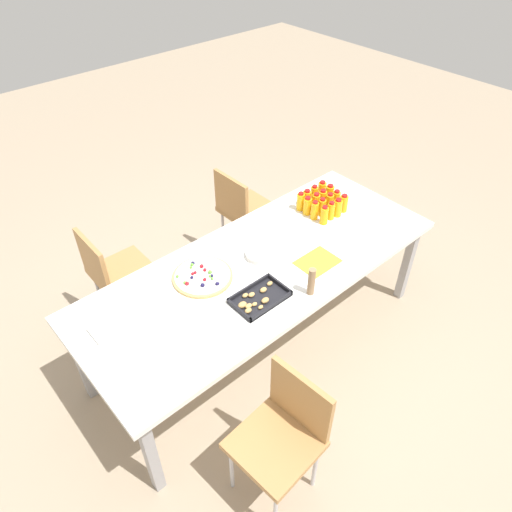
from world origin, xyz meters
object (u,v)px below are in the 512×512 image
(juice_bottle_0, at_px, (322,190))
(juice_bottle_2, at_px, (307,198))
(napkin_stack, at_px, (105,330))
(juice_bottle_4, at_px, (330,194))
(juice_bottle_1, at_px, (314,194))
(snack_tray, at_px, (258,299))
(juice_bottle_12, at_px, (344,203))
(chair_far_right, at_px, (284,431))
(juice_bottle_14, at_px, (331,211))
(juice_bottle_10, at_px, (322,207))
(chair_near_left, at_px, (243,207))
(fruit_pizza, at_px, (202,276))
(party_table, at_px, (262,271))
(juice_bottle_3, at_px, (301,202))
(juice_bottle_11, at_px, (315,210))
(juice_bottle_13, at_px, (338,208))
(juice_bottle_9, at_px, (330,203))
(juice_bottle_15, at_px, (324,215))
(juice_bottle_6, at_px, (316,202))
(cardboard_tube, at_px, (311,282))
(plate_stack, at_px, (260,254))
(chair_near_right, at_px, (113,271))
(juice_bottle_5, at_px, (322,199))
(paper_folder, at_px, (317,262))
(juice_bottle_8, at_px, (336,199))

(juice_bottle_0, relative_size, juice_bottle_2, 1.08)
(napkin_stack, bearing_deg, juice_bottle_4, -179.21)
(juice_bottle_0, height_order, juice_bottle_1, juice_bottle_0)
(snack_tray, bearing_deg, juice_bottle_4, -159.16)
(juice_bottle_4, bearing_deg, juice_bottle_12, 87.09)
(chair_far_right, relative_size, juice_bottle_2, 6.14)
(juice_bottle_1, xyz_separation_m, juice_bottle_14, (0.07, 0.23, 0.00))
(juice_bottle_10, distance_m, juice_bottle_12, 0.17)
(chair_near_left, distance_m, fruit_pizza, 1.14)
(party_table, xyz_separation_m, juice_bottle_3, (-0.62, -0.27, 0.12))
(juice_bottle_2, distance_m, juice_bottle_11, 0.17)
(juice_bottle_13, height_order, snack_tray, juice_bottle_13)
(party_table, height_order, juice_bottle_9, juice_bottle_9)
(juice_bottle_15, distance_m, fruit_pizza, 0.99)
(juice_bottle_6, xyz_separation_m, cardboard_tube, (0.66, 0.57, 0.03))
(juice_bottle_13, distance_m, fruit_pizza, 1.13)
(juice_bottle_4, distance_m, fruit_pizza, 1.21)
(juice_bottle_10, relative_size, snack_tray, 0.41)
(juice_bottle_4, bearing_deg, juice_bottle_15, 33.82)
(juice_bottle_9, bearing_deg, juice_bottle_1, -91.08)
(juice_bottle_4, bearing_deg, juice_bottle_3, -18.27)
(juice_bottle_3, bearing_deg, juice_bottle_10, 116.19)
(juice_bottle_2, xyz_separation_m, fruit_pizza, (1.05, 0.12, -0.05))
(juice_bottle_9, height_order, juice_bottle_11, same)
(juice_bottle_0, distance_m, plate_stack, 0.83)
(juice_bottle_1, distance_m, juice_bottle_4, 0.11)
(juice_bottle_11, relative_size, snack_tray, 0.44)
(juice_bottle_2, height_order, juice_bottle_6, juice_bottle_6)
(juice_bottle_4, relative_size, juice_bottle_15, 1.04)
(chair_near_right, xyz_separation_m, juice_bottle_12, (-1.49, 0.79, 0.30))
(napkin_stack, bearing_deg, juice_bottle_6, -179.18)
(juice_bottle_5, height_order, snack_tray, juice_bottle_5)
(juice_bottle_5, height_order, juice_bottle_12, juice_bottle_5)
(juice_bottle_0, distance_m, cardboard_tube, 1.03)
(juice_bottle_2, xyz_separation_m, juice_bottle_13, (-0.07, 0.23, 0.00))
(juice_bottle_6, xyz_separation_m, juice_bottle_9, (-0.07, 0.07, 0.00))
(cardboard_tube, bearing_deg, juice_bottle_5, -141.78)
(juice_bottle_0, xyz_separation_m, paper_folder, (0.57, 0.49, -0.07))
(juice_bottle_9, distance_m, juice_bottle_13, 0.08)
(juice_bottle_5, bearing_deg, juice_bottle_6, 0.92)
(juice_bottle_6, height_order, juice_bottle_9, juice_bottle_9)
(juice_bottle_13, height_order, juice_bottle_15, juice_bottle_15)
(chair_near_left, bearing_deg, juice_bottle_5, 19.70)
(juice_bottle_14, relative_size, fruit_pizza, 0.38)
(juice_bottle_1, distance_m, juice_bottle_2, 0.08)
(party_table, bearing_deg, cardboard_tube, 97.10)
(juice_bottle_0, relative_size, juice_bottle_11, 1.00)
(juice_bottle_8, xyz_separation_m, juice_bottle_11, (0.23, -0.00, 0.00))
(juice_bottle_2, relative_size, juice_bottle_5, 0.96)
(juice_bottle_5, relative_size, juice_bottle_15, 0.97)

